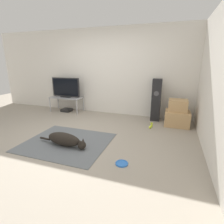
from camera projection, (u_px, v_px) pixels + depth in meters
name	position (u px, v px, depth m)	size (l,w,h in m)	color
ground_plane	(73.00, 138.00, 3.77)	(12.00, 12.00, 0.00)	#9E9384
wall_back	(107.00, 72.00, 5.32)	(8.00, 0.06, 2.55)	silver
wall_right	(220.00, 83.00, 2.60)	(0.06, 8.00, 2.55)	silver
area_rug	(67.00, 142.00, 3.56)	(1.66, 1.43, 0.01)	slate
dog	(65.00, 140.00, 3.37)	(1.08, 0.27, 0.26)	black
frisbee	(122.00, 163.00, 2.81)	(0.21, 0.21, 0.03)	blue
cardboard_box_lower	(177.00, 118.00, 4.46)	(0.60, 0.51, 0.38)	tan
cardboard_box_upper	(178.00, 105.00, 4.39)	(0.45, 0.38, 0.29)	tan
floor_speaker	(156.00, 100.00, 4.76)	(0.24, 0.24, 1.15)	black
tv_stand	(67.00, 99.00, 5.67)	(1.05, 0.49, 0.48)	#A8A8AD
tv	(66.00, 88.00, 5.57)	(0.97, 0.20, 0.62)	#232326
tennis_ball_by_boxes	(151.00, 126.00, 4.39)	(0.07, 0.07, 0.07)	#C6E033
tennis_ball_near_speaker	(150.00, 127.00, 4.29)	(0.07, 0.07, 0.07)	#C6E033
tennis_ball_loose_on_carpet	(152.00, 124.00, 4.54)	(0.07, 0.07, 0.07)	#C6E033
game_console	(67.00, 110.00, 5.77)	(0.31, 0.29, 0.09)	black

